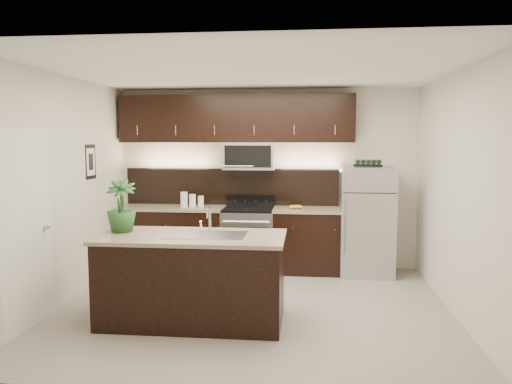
# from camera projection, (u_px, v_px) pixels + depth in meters

# --- Properties ---
(ground) EXTENTS (4.50, 4.50, 0.00)m
(ground) POSITION_uv_depth(u_px,v_px,m) (253.00, 308.00, 5.78)
(ground) COLOR gray
(ground) RESTS_ON ground
(room_walls) EXTENTS (4.52, 4.02, 2.71)m
(room_walls) POSITION_uv_depth(u_px,v_px,m) (243.00, 162.00, 5.58)
(room_walls) COLOR beige
(room_walls) RESTS_ON ground
(counter_run) EXTENTS (3.51, 0.65, 0.94)m
(counter_run) POSITION_uv_depth(u_px,v_px,m) (235.00, 239.00, 7.45)
(counter_run) COLOR black
(counter_run) RESTS_ON ground
(upper_fixtures) EXTENTS (3.49, 0.40, 1.66)m
(upper_fixtures) POSITION_uv_depth(u_px,v_px,m) (238.00, 126.00, 7.42)
(upper_fixtures) COLOR black
(upper_fixtures) RESTS_ON counter_run
(island) EXTENTS (1.96, 0.96, 0.94)m
(island) POSITION_uv_depth(u_px,v_px,m) (193.00, 278.00, 5.31)
(island) COLOR black
(island) RESTS_ON ground
(sink_faucet) EXTENTS (0.84, 0.50, 0.28)m
(sink_faucet) POSITION_uv_depth(u_px,v_px,m) (206.00, 234.00, 5.25)
(sink_faucet) COLOR silver
(sink_faucet) RESTS_ON island
(refrigerator) EXTENTS (0.75, 0.68, 1.56)m
(refrigerator) POSITION_uv_depth(u_px,v_px,m) (366.00, 221.00, 7.16)
(refrigerator) COLOR #B2B2B7
(refrigerator) RESTS_ON ground
(wine_rack) EXTENTS (0.39, 0.24, 0.09)m
(wine_rack) POSITION_uv_depth(u_px,v_px,m) (368.00, 163.00, 7.07)
(wine_rack) COLOR black
(wine_rack) RESTS_ON refrigerator
(plant) EXTENTS (0.40, 0.40, 0.57)m
(plant) POSITION_uv_depth(u_px,v_px,m) (121.00, 206.00, 5.42)
(plant) COLOR #1F4F1F
(plant) RESTS_ON island
(canisters) EXTENTS (0.34, 0.15, 0.23)m
(canisters) POSITION_uv_depth(u_px,v_px,m) (190.00, 200.00, 7.43)
(canisters) COLOR silver
(canisters) RESTS_ON counter_run
(french_press) EXTENTS (0.10, 0.10, 0.29)m
(french_press) POSITION_uv_depth(u_px,v_px,m) (346.00, 202.00, 7.17)
(french_press) COLOR silver
(french_press) RESTS_ON counter_run
(bananas) EXTENTS (0.23, 0.19, 0.06)m
(bananas) POSITION_uv_depth(u_px,v_px,m) (292.00, 207.00, 7.23)
(bananas) COLOR gold
(bananas) RESTS_ON counter_run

